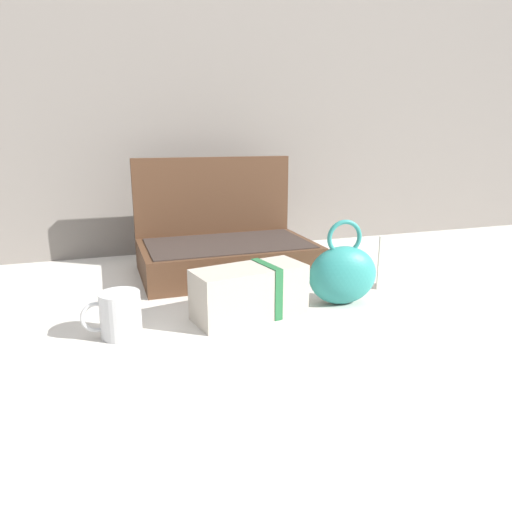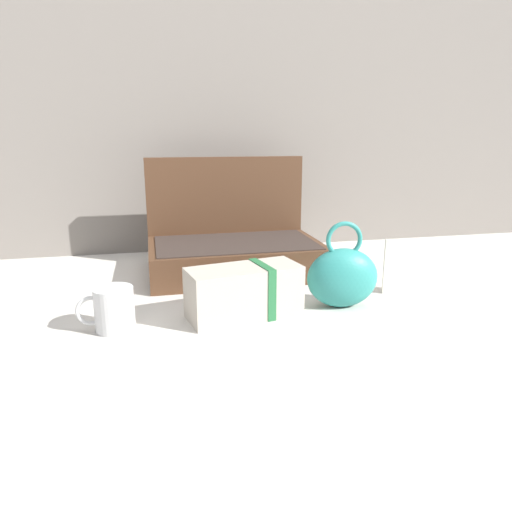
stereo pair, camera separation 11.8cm
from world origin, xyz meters
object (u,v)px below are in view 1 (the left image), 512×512
Objects in this scene: open_suitcase at (225,248)px; cream_toiletry_bag at (251,292)px; coffee_mug at (119,314)px; teal_pouch_handbag at (343,274)px; info_card_left at (399,262)px.

open_suitcase reaches higher than cream_toiletry_bag.
coffee_mug is at bearing -130.50° from open_suitcase.
info_card_left is (0.20, 0.06, -0.00)m from teal_pouch_handbag.
teal_pouch_handbag reaches higher than info_card_left.
teal_pouch_handbag is 0.21m from info_card_left.
coffee_mug is (-0.30, -0.02, -0.01)m from cream_toiletry_bag.
coffee_mug is 0.75m from info_card_left.
cream_toiletry_bag is 2.25× the size of coffee_mug.
open_suitcase is at bearing 49.50° from coffee_mug.
info_card_left is (0.45, 0.06, 0.01)m from cream_toiletry_bag.
info_card_left is at bearing 6.09° from coffee_mug.
cream_toiletry_bag is (-0.24, -0.01, -0.02)m from teal_pouch_handbag.
cream_toiletry_bag is at bearing 3.21° from coffee_mug.
cream_toiletry_bag is at bearing -162.23° from info_card_left.
teal_pouch_handbag is 1.44× the size of info_card_left.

